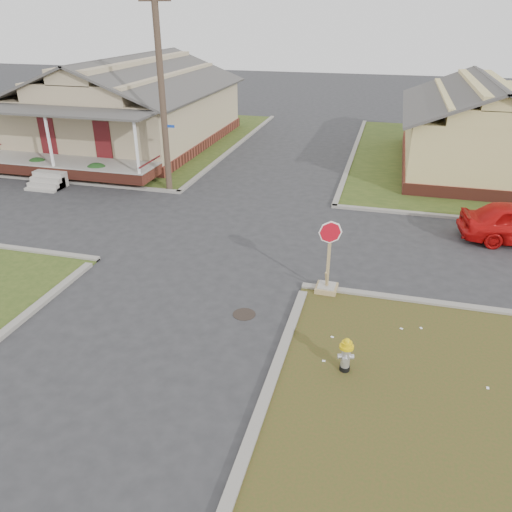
# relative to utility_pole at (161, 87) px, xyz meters

# --- Properties ---
(ground) EXTENTS (120.00, 120.00, 0.00)m
(ground) POSITION_rel_utility_pole_xyz_m (4.20, -8.90, -4.66)
(ground) COLOR #2A2B2D
(ground) RESTS_ON ground
(verge_far_left) EXTENTS (19.00, 19.00, 0.05)m
(verge_far_left) POSITION_rel_utility_pole_xyz_m (-8.80, 9.10, -4.64)
(verge_far_left) COLOR #334719
(verge_far_left) RESTS_ON ground
(curbs) EXTENTS (80.00, 40.00, 0.12)m
(curbs) POSITION_rel_utility_pole_xyz_m (4.20, -3.90, -4.66)
(curbs) COLOR gray
(curbs) RESTS_ON ground
(manhole) EXTENTS (0.64, 0.64, 0.01)m
(manhole) POSITION_rel_utility_pole_xyz_m (6.40, -9.40, -4.66)
(manhole) COLOR black
(manhole) RESTS_ON ground
(corner_house) EXTENTS (10.10, 15.50, 5.30)m
(corner_house) POSITION_rel_utility_pole_xyz_m (-5.80, 7.78, -2.38)
(corner_house) COLOR brown
(corner_house) RESTS_ON ground
(side_house_yellow) EXTENTS (7.60, 11.60, 4.70)m
(side_house_yellow) POSITION_rel_utility_pole_xyz_m (14.20, 7.60, -2.47)
(side_house_yellow) COLOR brown
(side_house_yellow) RESTS_ON ground
(utility_pole) EXTENTS (1.80, 0.28, 9.00)m
(utility_pole) POSITION_rel_utility_pole_xyz_m (0.00, 0.00, 0.00)
(utility_pole) COLOR #402F25
(utility_pole) RESTS_ON ground
(fire_hydrant) EXTENTS (0.33, 0.33, 0.89)m
(fire_hydrant) POSITION_rel_utility_pole_xyz_m (9.36, -11.15, -4.12)
(fire_hydrant) COLOR black
(fire_hydrant) RESTS_ON ground
(stop_sign) EXTENTS (0.64, 0.63, 2.27)m
(stop_sign) POSITION_rel_utility_pole_xyz_m (8.45, -7.57, -4.12)
(stop_sign) COLOR tan
(stop_sign) RESTS_ON ground
(hedge_left) EXTENTS (1.29, 1.06, 0.99)m
(hedge_left) POSITION_rel_utility_pole_xyz_m (-7.27, 0.26, -4.12)
(hedge_left) COLOR #1B3E16
(hedge_left) RESTS_ON verge_far_left
(hedge_right) EXTENTS (1.32, 1.08, 1.01)m
(hedge_right) POSITION_rel_utility_pole_xyz_m (-3.81, 0.08, -4.11)
(hedge_right) COLOR #1B3E16
(hedge_right) RESTS_ON verge_far_left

